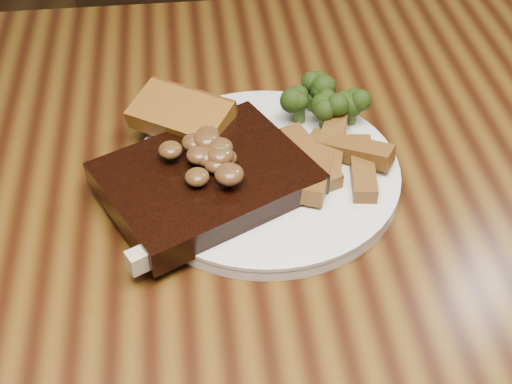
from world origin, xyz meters
TOP-DOWN VIEW (x-y plane):
  - dining_table at (0.00, 0.00)m, footprint 1.60×0.90m
  - chair_far at (-0.02, 0.68)m, footprint 0.42×0.42m
  - plate at (0.01, 0.06)m, footprint 0.33×0.33m
  - steak at (-0.05, 0.04)m, footprint 0.23×0.21m
  - steak_bone at (-0.05, -0.02)m, footprint 0.15×0.09m
  - mushroom_pile at (-0.05, 0.05)m, footprint 0.08×0.08m
  - garlic_bread at (-0.07, 0.13)m, footprint 0.11×0.10m
  - potato_wedges at (0.06, 0.07)m, footprint 0.11×0.11m
  - broccoli_cluster at (0.07, 0.15)m, footprint 0.07×0.07m

SIDE VIEW (x-z plane):
  - chair_far at x=-0.02m, z-range 0.04..0.90m
  - dining_table at x=0.00m, z-range 0.28..1.03m
  - plate at x=0.01m, z-range 0.75..0.76m
  - steak_bone at x=-0.05m, z-range 0.76..0.78m
  - garlic_bread at x=-0.07m, z-range 0.76..0.78m
  - potato_wedges at x=0.06m, z-range 0.76..0.79m
  - steak at x=-0.05m, z-range 0.76..0.79m
  - broccoli_cluster at x=0.07m, z-range 0.76..0.80m
  - mushroom_pile at x=-0.05m, z-range 0.79..0.82m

